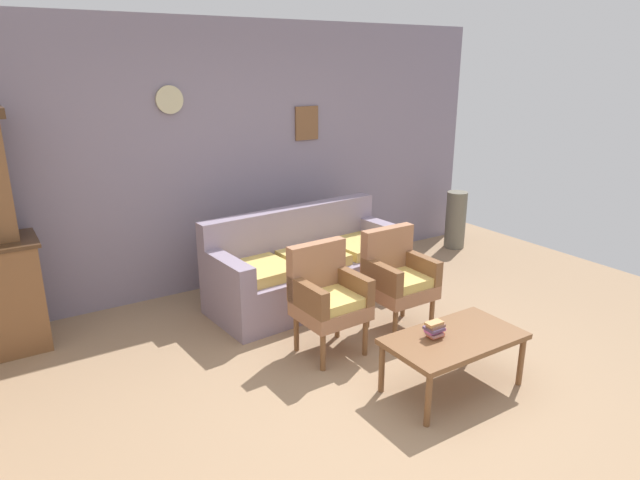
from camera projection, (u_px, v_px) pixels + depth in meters
ground_plane at (388, 394)px, 4.02m from camera, size 7.68×7.68×0.00m
wall_back_with_decor at (230, 157)px, 5.72m from camera, size 6.40×0.09×2.70m
floral_couch at (308, 269)px, 5.53m from camera, size 2.06×0.95×0.90m
armchair_near_couch_end at (327, 295)px, 4.48m from camera, size 0.54×0.51×0.90m
armchair_near_cabinet at (397, 275)px, 4.88m from camera, size 0.52×0.49×0.90m
coffee_table at (454, 342)px, 3.99m from camera, size 1.00×0.56×0.42m
book_stack_on_table at (435, 329)px, 3.94m from camera, size 0.15×0.11×0.12m
floor_vase_by_wall at (456, 220)px, 7.10m from camera, size 0.26×0.26×0.73m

